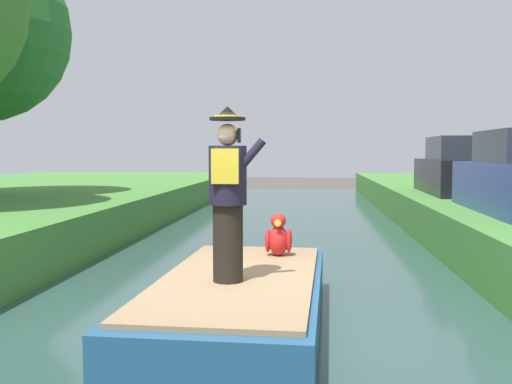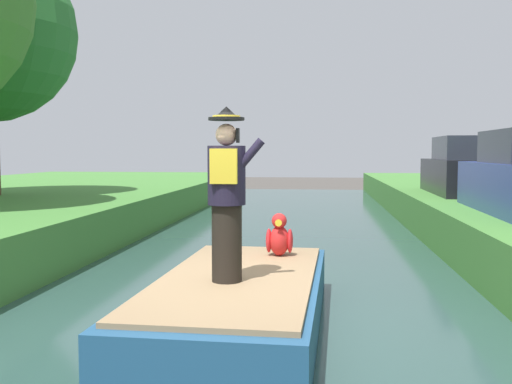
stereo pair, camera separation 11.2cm
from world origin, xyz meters
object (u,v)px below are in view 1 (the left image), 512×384
(boat, at_px, (239,302))
(parrot_plush, at_px, (278,237))
(person_pirate, at_px, (228,195))
(parked_car_dark, at_px, (459,170))

(boat, xyz_separation_m, parrot_plush, (0.37, 1.24, 0.55))
(person_pirate, relative_size, parrot_plush, 3.25)
(parrot_plush, bearing_deg, person_pirate, -105.97)
(person_pirate, distance_m, parked_car_dark, 10.80)
(person_pirate, distance_m, parrot_plush, 1.76)
(person_pirate, xyz_separation_m, parked_car_dark, (4.79, 9.68, -0.03))
(boat, xyz_separation_m, person_pirate, (-0.08, -0.31, 1.23))
(boat, bearing_deg, parrot_plush, 73.46)
(boat, relative_size, parrot_plush, 7.47)
(boat, height_order, person_pirate, person_pirate)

